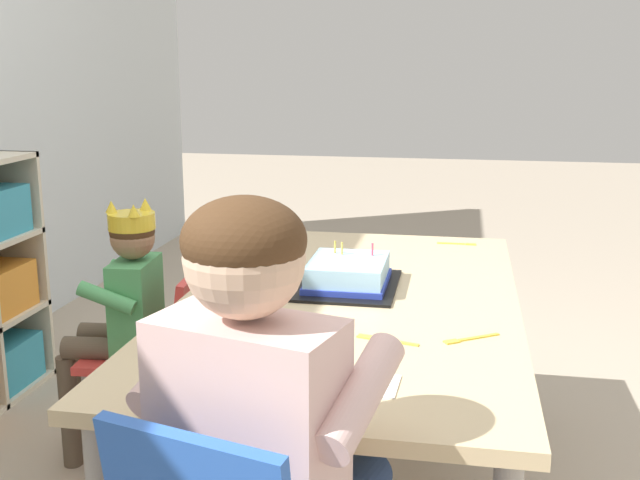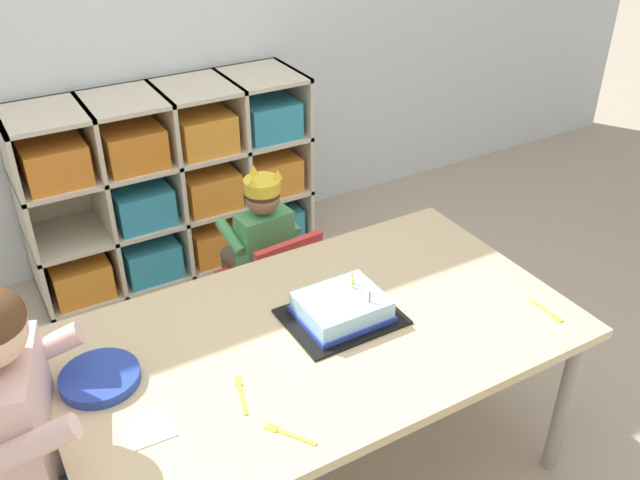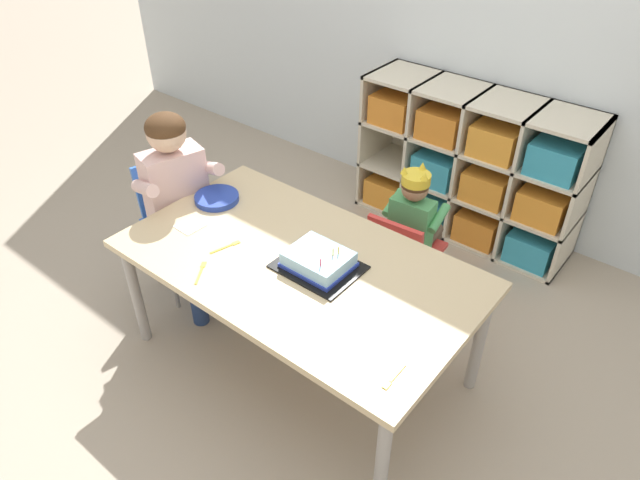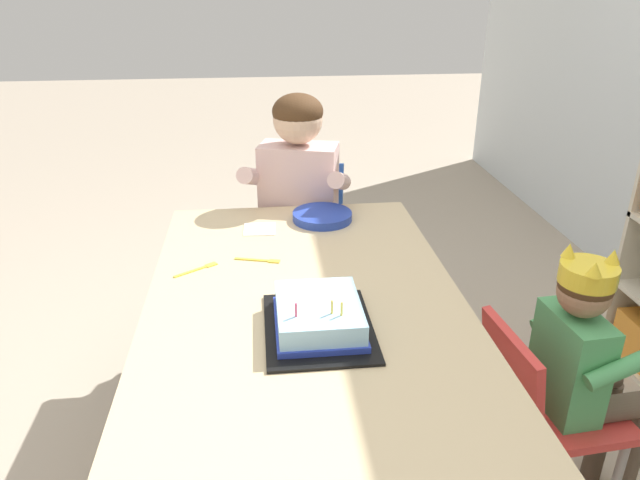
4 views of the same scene
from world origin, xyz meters
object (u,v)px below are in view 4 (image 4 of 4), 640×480
at_px(child_with_crown, 585,357).
at_px(classroom_chair_blue, 539,406).
at_px(birthday_cake_on_tray, 319,318).
at_px(fork_near_child_seat, 260,260).
at_px(fork_at_table_front_edge, 199,269).
at_px(classroom_chair_adult_side, 302,234).
at_px(adult_helper_seated, 296,199).
at_px(paper_plate_stack, 322,216).
at_px(activity_table, 308,327).

bearing_deg(child_with_crown, classroom_chair_blue, 89.55).
height_order(birthday_cake_on_tray, fork_near_child_seat, birthday_cake_on_tray).
distance_m(classroom_chair_blue, fork_at_table_front_edge, 1.05).
relative_size(classroom_chair_blue, birthday_cake_on_tray, 1.79).
relative_size(classroom_chair_adult_side, fork_at_table_front_edge, 5.70).
relative_size(adult_helper_seated, paper_plate_stack, 4.80).
relative_size(classroom_chair_blue, fork_near_child_seat, 4.28).
height_order(paper_plate_stack, fork_near_child_seat, paper_plate_stack).
xyz_separation_m(classroom_chair_blue, adult_helper_seated, (-0.95, -0.59, 0.27)).
xyz_separation_m(birthday_cake_on_tray, fork_near_child_seat, (-0.40, -0.14, -0.03)).
distance_m(classroom_chair_blue, adult_helper_seated, 1.15).
height_order(fork_at_table_front_edge, fork_near_child_seat, same).
height_order(adult_helper_seated, birthday_cake_on_tray, adult_helper_seated).
distance_m(classroom_chair_adult_side, fork_at_table_front_edge, 0.75).
distance_m(adult_helper_seated, paper_plate_stack, 0.19).
distance_m(classroom_chair_blue, fork_near_child_seat, 0.91).
xyz_separation_m(birthday_cake_on_tray, fork_at_table_front_edge, (-0.36, -0.33, -0.03)).
distance_m(adult_helper_seated, fork_near_child_seat, 0.50).
bearing_deg(adult_helper_seated, paper_plate_stack, -48.24).
distance_m(activity_table, birthday_cake_on_tray, 0.13).
bearing_deg(paper_plate_stack, activity_table, -10.00).
xyz_separation_m(paper_plate_stack, fork_near_child_seat, (0.31, -0.23, -0.01)).
bearing_deg(fork_at_table_front_edge, fork_near_child_seat, 157.99).
height_order(classroom_chair_adult_side, paper_plate_stack, classroom_chair_adult_side).
bearing_deg(paper_plate_stack, adult_helper_seated, -153.59).
xyz_separation_m(adult_helper_seated, birthday_cake_on_tray, (0.89, -0.01, 0.01)).
bearing_deg(fork_near_child_seat, fork_at_table_front_edge, 26.99).
height_order(classroom_chair_blue, paper_plate_stack, paper_plate_stack).
relative_size(activity_table, fork_at_table_front_edge, 12.09).
bearing_deg(fork_near_child_seat, activity_table, 126.64).
bearing_deg(activity_table, classroom_chair_blue, 75.65).
bearing_deg(child_with_crown, activity_table, 73.49).
relative_size(birthday_cake_on_tray, fork_near_child_seat, 2.40).
relative_size(classroom_chair_blue, adult_helper_seated, 0.59).
xyz_separation_m(classroom_chair_adult_side, adult_helper_seated, (0.11, -0.03, 0.20)).
xyz_separation_m(classroom_chair_blue, child_with_crown, (-0.01, 0.11, 0.15)).
bearing_deg(activity_table, adult_helper_seated, 178.16).
bearing_deg(child_with_crown, paper_plate_stack, 33.72).
bearing_deg(birthday_cake_on_tray, classroom_chair_blue, 84.04).
height_order(birthday_cake_on_tray, fork_at_table_front_edge, birthday_cake_on_tray).
height_order(adult_helper_seated, fork_near_child_seat, adult_helper_seated).
height_order(activity_table, birthday_cake_on_tray, birthday_cake_on_tray).
height_order(paper_plate_stack, fork_at_table_front_edge, paper_plate_stack).
height_order(activity_table, classroom_chair_blue, activity_table).
xyz_separation_m(classroom_chair_adult_side, fork_at_table_front_edge, (0.64, -0.37, 0.18)).
relative_size(fork_at_table_front_edge, fork_near_child_seat, 0.89).
relative_size(child_with_crown, classroom_chair_adult_side, 1.14).
xyz_separation_m(classroom_chair_adult_side, birthday_cake_on_tray, (1.00, -0.04, 0.21)).
xyz_separation_m(classroom_chair_blue, fork_near_child_seat, (-0.47, -0.74, 0.25)).
xyz_separation_m(paper_plate_stack, fork_at_table_front_edge, (0.35, -0.42, -0.01)).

